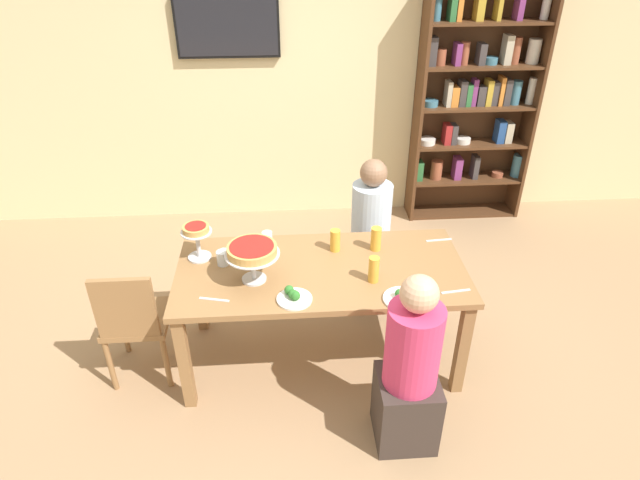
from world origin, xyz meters
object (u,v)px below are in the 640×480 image
at_px(deep_dish_pizza_stand, 252,252).
at_px(salad_plate_near_diner, 404,297).
at_px(cutlery_knife_far, 456,291).
at_px(salad_plate_far_diner, 294,296).
at_px(bookshelf, 476,102).
at_px(water_glass_clear_near, 223,258).
at_px(diner_near_right, 410,375).
at_px(chair_head_west, 134,319).
at_px(cutlery_fork_near, 439,240).
at_px(cutlery_fork_far, 235,249).
at_px(beer_glass_amber_spare, 335,240).
at_px(television, 227,26).
at_px(beer_glass_amber_tall, 374,269).
at_px(water_glass_clear_far, 267,240).
at_px(dining_table, 321,280).
at_px(personal_pizza_stand, 197,235).
at_px(beer_glass_amber_short, 376,239).
at_px(cutlery_knife_near, 214,299).
at_px(diner_far_right, 370,239).

height_order(deep_dish_pizza_stand, salad_plate_near_diner, deep_dish_pizza_stand).
bearing_deg(cutlery_knife_far, salad_plate_far_diner, 173.45).
height_order(bookshelf, cutlery_knife_far, bookshelf).
bearing_deg(bookshelf, water_glass_clear_near, -138.95).
distance_m(diner_near_right, chair_head_west, 1.72).
distance_m(cutlery_fork_near, cutlery_fork_far, 1.38).
bearing_deg(cutlery_knife_far, beer_glass_amber_spare, 136.07).
distance_m(chair_head_west, salad_plate_near_diner, 1.67).
bearing_deg(beer_glass_amber_spare, television, 111.57).
relative_size(deep_dish_pizza_stand, beer_glass_amber_tall, 1.96).
relative_size(television, cutlery_fork_far, 4.92).
bearing_deg(salad_plate_near_diner, water_glass_clear_far, 141.77).
xyz_separation_m(television, beer_glass_amber_tall, (0.95, -2.26, -0.99)).
distance_m(dining_table, personal_pizza_stand, 0.84).
bearing_deg(personal_pizza_stand, beer_glass_amber_short, 0.88).
bearing_deg(cutlery_fork_far, water_glass_clear_far, -172.60).
relative_size(deep_dish_pizza_stand, cutlery_knife_near, 1.83).
height_order(diner_near_right, chair_head_west, diner_near_right).
bearing_deg(dining_table, salad_plate_near_diner, -37.36).
distance_m(beer_glass_amber_short, water_glass_clear_far, 0.72).
bearing_deg(salad_plate_far_diner, beer_glass_amber_tall, 17.20).
distance_m(salad_plate_near_diner, water_glass_clear_far, 1.01).
distance_m(bookshelf, cutlery_fork_far, 2.78).
distance_m(diner_near_right, salad_plate_far_diner, 0.78).
bearing_deg(diner_far_right, cutlery_knife_near, -47.01).
bearing_deg(salad_plate_near_diner, television, 114.09).
bearing_deg(water_glass_clear_near, chair_head_west, -160.75).
relative_size(beer_glass_amber_tall, water_glass_clear_near, 1.75).
xyz_separation_m(dining_table, beer_glass_amber_short, (0.38, 0.20, 0.17)).
bearing_deg(diner_far_right, water_glass_clear_near, -58.81).
height_order(chair_head_west, cutlery_fork_near, chair_head_west).
relative_size(diner_far_right, cutlery_knife_near, 6.39).
bearing_deg(diner_near_right, water_glass_clear_far, 38.41).
height_order(dining_table, water_glass_clear_near, water_glass_clear_near).
relative_size(bookshelf, beer_glass_amber_tall, 13.19).
bearing_deg(chair_head_west, television, 76.36).
xyz_separation_m(bookshelf, cutlery_knife_near, (-2.22, -2.28, -0.40)).
height_order(personal_pizza_stand, salad_plate_far_diner, personal_pizza_stand).
relative_size(salad_plate_far_diner, beer_glass_amber_spare, 1.37).
bearing_deg(cutlery_fork_near, salad_plate_far_diner, 25.54).
relative_size(deep_dish_pizza_stand, beer_glass_amber_spare, 2.17).
bearing_deg(chair_head_west, water_glass_clear_near, 19.25).
bearing_deg(salad_plate_far_diner, cutlery_knife_far, 0.41).
height_order(salad_plate_near_diner, beer_glass_amber_tall, beer_glass_amber_tall).
height_order(diner_far_right, salad_plate_near_diner, diner_far_right).
distance_m(bookshelf, diner_far_right, 1.84).
bearing_deg(salad_plate_near_diner, bookshelf, 64.41).
distance_m(deep_dish_pizza_stand, salad_plate_far_diner, 0.36).
height_order(beer_glass_amber_short, water_glass_clear_far, beer_glass_amber_short).
bearing_deg(salad_plate_near_diner, chair_head_west, 171.51).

